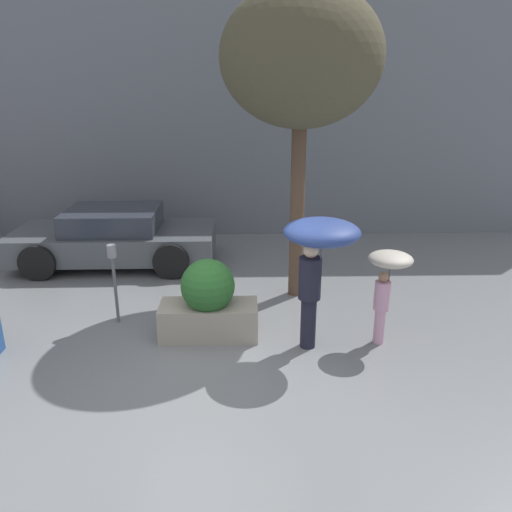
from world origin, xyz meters
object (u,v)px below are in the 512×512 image
(person_adult, at_px, (319,246))
(parked_car_near, at_px, (115,238))
(person_child, at_px, (388,274))
(street_tree, at_px, (301,59))
(parking_meter, at_px, (113,268))
(planter_box, at_px, (208,303))

(person_adult, xyz_separation_m, parked_car_near, (-3.74, 3.72, -0.98))
(person_child, relative_size, parked_car_near, 0.33)
(person_adult, height_order, person_child, person_adult)
(person_adult, bearing_deg, street_tree, 118.51)
(street_tree, distance_m, parking_meter, 4.39)
(person_child, xyz_separation_m, parking_meter, (-4.07, 0.75, -0.14))
(parking_meter, bearing_deg, street_tree, 19.91)
(planter_box, bearing_deg, person_adult, -14.60)
(person_child, bearing_deg, parking_meter, 143.40)
(parked_car_near, relative_size, parking_meter, 3.21)
(person_adult, xyz_separation_m, person_child, (1.02, 0.16, -0.48))
(planter_box, relative_size, person_adult, 0.76)
(planter_box, height_order, parking_meter, parking_meter)
(street_tree, bearing_deg, parked_car_near, 154.50)
(person_adult, distance_m, parking_meter, 3.24)
(person_child, bearing_deg, street_tree, 95.35)
(person_adult, bearing_deg, planter_box, -168.77)
(person_child, bearing_deg, parked_car_near, 117.03)
(planter_box, distance_m, parked_car_near, 3.97)
(street_tree, bearing_deg, parking_meter, -160.09)
(person_child, height_order, parked_car_near, person_child)
(planter_box, xyz_separation_m, person_child, (2.57, -0.24, 0.52))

